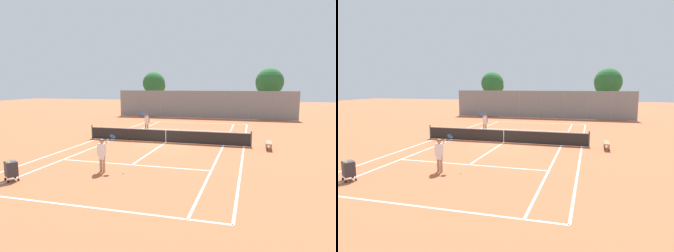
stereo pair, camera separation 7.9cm
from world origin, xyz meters
TOP-DOWN VIEW (x-y plane):
  - ground_plane at (0.00, 0.00)m, footprint 120.00×120.00m
  - court_line_markings at (0.00, 0.00)m, footprint 11.10×23.90m
  - tennis_net at (0.00, 0.00)m, footprint 12.00×0.10m
  - ball_cart at (-4.02, -10.23)m, footprint 0.77×0.73m
  - player_near_side at (-0.85, -7.96)m, footprint 0.75×0.72m
  - player_far_left at (-3.10, 4.56)m, footprint 0.54×0.84m
  - loose_tennis_ball_0 at (-1.18, 10.90)m, footprint 0.07×0.07m
  - loose_tennis_ball_1 at (0.23, -7.98)m, footprint 0.07×0.07m
  - loose_tennis_ball_2 at (5.11, 4.31)m, footprint 0.07×0.07m
  - courtside_bench at (7.05, -0.40)m, footprint 0.36×1.50m
  - back_fence at (0.00, 16.85)m, footprint 22.50×0.08m
  - tree_behind_left at (-7.48, 20.35)m, footprint 3.16×3.16m
  - tree_behind_right at (7.88, 20.01)m, footprint 3.50×3.50m

SIDE VIEW (x-z plane):
  - ground_plane at x=0.00m, z-range 0.00..0.00m
  - court_line_markings at x=0.00m, z-range 0.00..0.01m
  - loose_tennis_ball_0 at x=-1.18m, z-range 0.00..0.07m
  - loose_tennis_ball_1 at x=0.23m, z-range 0.00..0.07m
  - loose_tennis_ball_2 at x=5.11m, z-range 0.00..0.07m
  - courtside_bench at x=7.05m, z-range 0.18..0.64m
  - tennis_net at x=0.00m, z-range -0.03..1.04m
  - ball_cart at x=-4.02m, z-range 0.05..1.01m
  - player_near_side at x=-0.85m, z-range 0.04..1.81m
  - player_far_left at x=-3.10m, z-range 0.04..1.81m
  - back_fence at x=0.00m, z-range 0.00..3.46m
  - tree_behind_left at x=-7.48m, z-range 1.29..7.29m
  - tree_behind_right at x=7.88m, z-range 1.30..7.60m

